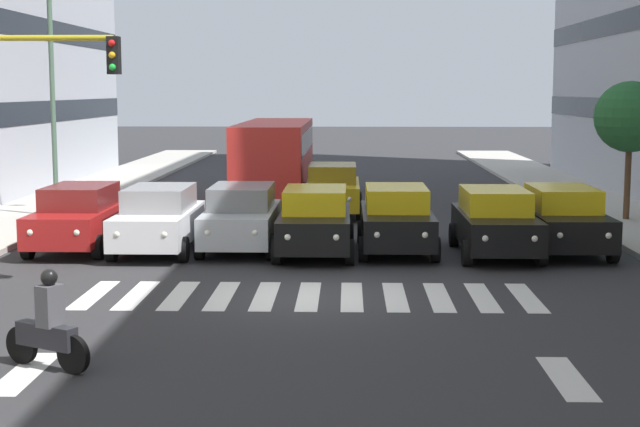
# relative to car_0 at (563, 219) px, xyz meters

# --- Properties ---
(ground_plane) EXTENTS (180.00, 180.00, 0.00)m
(ground_plane) POSITION_rel_car_0_xyz_m (6.47, 5.51, -0.89)
(ground_plane) COLOR #2D2D30
(crosswalk_markings) EXTENTS (9.45, 2.80, 0.01)m
(crosswalk_markings) POSITION_rel_car_0_xyz_m (6.47, 5.51, -0.88)
(crosswalk_markings) COLOR silver
(crosswalk_markings) RESTS_ON ground_plane
(lane_arrow_0) EXTENTS (0.50, 2.20, 0.01)m
(lane_arrow_0) POSITION_rel_car_0_xyz_m (2.39, 11.01, -0.88)
(lane_arrow_0) COLOR silver
(lane_arrow_0) RESTS_ON ground_plane
(lane_arrow_1) EXTENTS (0.50, 2.20, 0.01)m
(lane_arrow_1) POSITION_rel_car_0_xyz_m (10.55, 11.01, -0.88)
(lane_arrow_1) COLOR silver
(lane_arrow_1) RESTS_ON ground_plane
(car_0) EXTENTS (2.02, 4.44, 1.72)m
(car_0) POSITION_rel_car_0_xyz_m (0.00, 0.00, 0.00)
(car_0) COLOR black
(car_0) RESTS_ON ground_plane
(car_1) EXTENTS (2.02, 4.44, 1.72)m
(car_1) POSITION_rel_car_0_xyz_m (1.86, 0.52, 0.00)
(car_1) COLOR black
(car_1) RESTS_ON ground_plane
(car_2) EXTENTS (2.02, 4.44, 1.72)m
(car_2) POSITION_rel_car_0_xyz_m (4.38, 0.04, 0.00)
(car_2) COLOR black
(car_2) RESTS_ON ground_plane
(car_3) EXTENTS (2.02, 4.44, 1.72)m
(car_3) POSITION_rel_car_0_xyz_m (6.50, 0.47, 0.00)
(car_3) COLOR black
(car_3) RESTS_ON ground_plane
(car_4) EXTENTS (2.02, 4.44, 1.72)m
(car_4) POSITION_rel_car_0_xyz_m (8.49, -0.17, 0.00)
(car_4) COLOR #B2B7BC
(car_4) RESTS_ON ground_plane
(car_5) EXTENTS (2.02, 4.44, 1.72)m
(car_5) POSITION_rel_car_0_xyz_m (10.64, 0.19, 0.00)
(car_5) COLOR silver
(car_5) RESTS_ON ground_plane
(car_6) EXTENTS (2.02, 4.44, 1.72)m
(car_6) POSITION_rel_car_0_xyz_m (12.84, -0.09, 0.00)
(car_6) COLOR maroon
(car_6) RESTS_ON ground_plane
(car_row2_0) EXTENTS (2.02, 4.44, 1.72)m
(car_row2_0) POSITION_rel_car_0_xyz_m (6.18, -7.39, 0.00)
(car_row2_0) COLOR gold
(car_row2_0) RESTS_ON ground_plane
(bus_behind_traffic) EXTENTS (2.78, 10.50, 3.00)m
(bus_behind_traffic) POSITION_rel_car_0_xyz_m (8.49, -12.19, 0.97)
(bus_behind_traffic) COLOR red
(bus_behind_traffic) RESTS_ON ground_plane
(motorcycle_with_rider) EXTENTS (1.54, 0.90, 1.57)m
(motorcycle_with_rider) POSITION_rel_car_0_xyz_m (10.24, 10.77, -0.24)
(motorcycle_with_rider) COLOR black
(motorcycle_with_rider) RESTS_ON ground_plane
(street_lamp_right) EXTENTS (2.93, 0.28, 7.49)m
(street_lamp_right) POSITION_rel_car_0_xyz_m (14.77, -5.80, 3.82)
(street_lamp_right) COLOR #4C6B56
(street_lamp_right) RESTS_ON sidewalk_right
(street_tree_2) EXTENTS (2.25, 2.25, 4.39)m
(street_tree_2) POSITION_rel_car_0_xyz_m (-3.25, -5.52, 2.51)
(street_tree_2) COLOR #513823
(street_tree_2) RESTS_ON sidewalk_left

